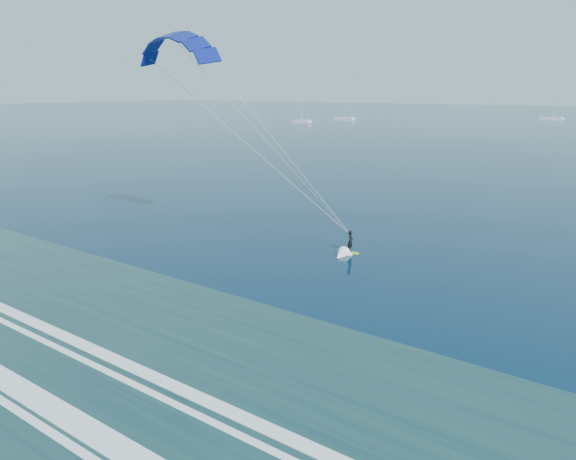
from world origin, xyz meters
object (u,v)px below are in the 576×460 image
at_px(sailboat_0, 302,121).
at_px(sailboat_1, 344,119).
at_px(sailboat_2, 551,119).
at_px(kitesurfer_rig, 260,135).

height_order(sailboat_0, sailboat_1, sailboat_1).
xyz_separation_m(sailboat_0, sailboat_2, (76.00, 76.26, 0.01)).
height_order(sailboat_0, sailboat_2, sailboat_2).
bearing_deg(sailboat_2, kitesurfer_rig, -87.45).
relative_size(sailboat_0, sailboat_2, 0.87).
distance_m(sailboat_0, sailboat_1, 26.20).
height_order(kitesurfer_rig, sailboat_0, kitesurfer_rig).
distance_m(kitesurfer_rig, sailboat_1, 181.56).
relative_size(kitesurfer_rig, sailboat_0, 1.76).
xyz_separation_m(sailboat_1, sailboat_2, (71.47, 50.45, -0.00)).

